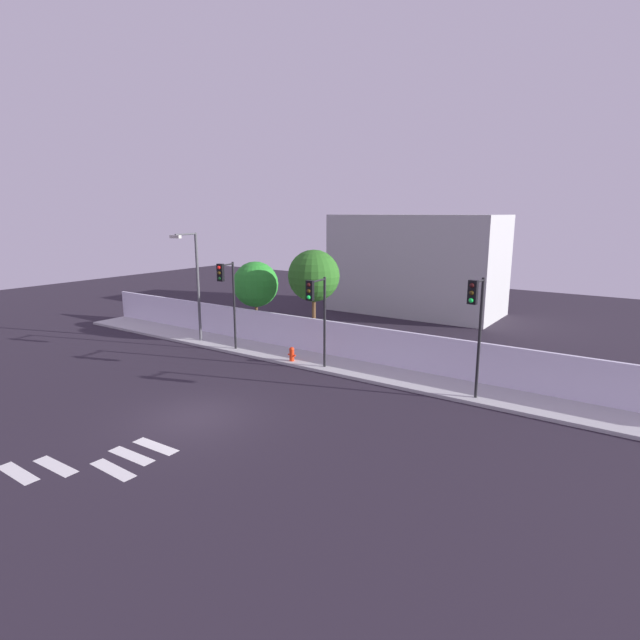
{
  "coord_description": "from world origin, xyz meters",
  "views": [
    {
      "loc": [
        13.79,
        -11.89,
        7.46
      ],
      "look_at": [
        1.17,
        6.5,
        2.7
      ],
      "focal_mm": 28.27,
      "sensor_mm": 36.0,
      "label": 1
    }
  ],
  "objects": [
    {
      "name": "fire_hydrant",
      "position": [
        -1.18,
        7.41,
        0.53
      ],
      "size": [
        0.44,
        0.26,
        0.72
      ],
      "color": "red",
      "rests_on": "sidewalk"
    },
    {
      "name": "ground_plane",
      "position": [
        0.0,
        0.0,
        0.0
      ],
      "size": [
        80.0,
        80.0,
        0.0
      ],
      "primitive_type": "plane",
      "color": "#261F2A"
    },
    {
      "name": "crosswalk_marking",
      "position": [
        0.13,
        -4.1,
        0.0
      ],
      "size": [
        3.93,
        3.88,
        0.01
      ],
      "color": "silver",
      "rests_on": "ground"
    },
    {
      "name": "traffic_light_left",
      "position": [
        8.05,
        7.0,
        3.69
      ],
      "size": [
        0.35,
        1.29,
        4.88
      ],
      "color": "black",
      "rests_on": "sidewalk"
    },
    {
      "name": "traffic_light_center",
      "position": [
        0.8,
        6.76,
        3.37
      ],
      "size": [
        0.39,
        1.67,
        4.37
      ],
      "color": "black",
      "rests_on": "sidewalk"
    },
    {
      "name": "traffic_light_right",
      "position": [
        -5.08,
        6.95,
        3.62
      ],
      "size": [
        0.43,
        1.37,
        4.76
      ],
      "color": "black",
      "rests_on": "sidewalk"
    },
    {
      "name": "perimeter_wall",
      "position": [
        0.0,
        9.49,
        1.05
      ],
      "size": [
        36.0,
        0.18,
        1.8
      ],
      "primitive_type": "cube",
      "color": "silver",
      "rests_on": "sidewalk"
    },
    {
      "name": "low_building_distant",
      "position": [
        -1.68,
        23.49,
        3.66
      ],
      "size": [
        12.33,
        6.0,
        7.33
      ],
      "primitive_type": "cube",
      "color": "#ABABAB",
      "rests_on": "ground"
    },
    {
      "name": "street_lamp_curbside",
      "position": [
        -8.11,
        7.47,
        3.87
      ],
      "size": [
        0.77,
        1.99,
        6.22
      ],
      "color": "#4C4C51",
      "rests_on": "sidewalk"
    },
    {
      "name": "roadside_tree_midleft",
      "position": [
        -2.3,
        10.94,
        4.01
      ],
      "size": [
        2.89,
        2.89,
        5.47
      ],
      "color": "brown",
      "rests_on": "ground"
    },
    {
      "name": "roadside_tree_leftmost",
      "position": [
        -6.63,
        10.94,
        3.2
      ],
      "size": [
        2.77,
        2.77,
        4.59
      ],
      "color": "brown",
      "rests_on": "ground"
    },
    {
      "name": "sidewalk",
      "position": [
        0.0,
        8.2,
        0.07
      ],
      "size": [
        36.0,
        2.4,
        0.15
      ],
      "primitive_type": "cube",
      "color": "#AFAFAF",
      "rests_on": "ground"
    }
  ]
}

